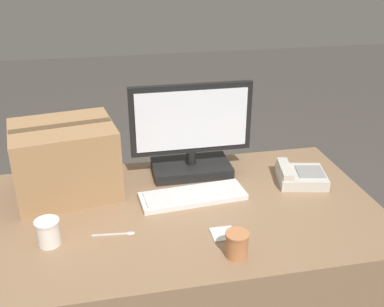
% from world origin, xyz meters
% --- Properties ---
extents(office_desk, '(1.80, 0.90, 0.72)m').
position_xyz_m(office_desk, '(0.00, 0.00, 0.36)').
color(office_desk, '#8C6B4C').
rests_on(office_desk, ground_plane).
extents(monitor, '(0.54, 0.21, 0.42)m').
position_xyz_m(monitor, '(0.21, 0.30, 0.89)').
color(monitor, black).
rests_on(monitor, office_desk).
extents(keyboard, '(0.44, 0.18, 0.03)m').
position_xyz_m(keyboard, '(0.17, 0.07, 0.73)').
color(keyboard, silver).
rests_on(keyboard, office_desk).
extents(desk_phone, '(0.24, 0.23, 0.08)m').
position_xyz_m(desk_phone, '(0.66, 0.12, 0.75)').
color(desk_phone, beige).
rests_on(desk_phone, office_desk).
extents(paper_cup_left, '(0.09, 0.09, 0.10)m').
position_xyz_m(paper_cup_left, '(-0.38, -0.13, 0.77)').
color(paper_cup_left, white).
rests_on(paper_cup_left, office_desk).
extents(paper_cup_right, '(0.08, 0.08, 0.09)m').
position_xyz_m(paper_cup_right, '(0.24, -0.33, 0.77)').
color(paper_cup_right, '#BC7547').
rests_on(paper_cup_right, office_desk).
extents(spoon, '(0.15, 0.03, 0.00)m').
position_xyz_m(spoon, '(-0.14, -0.13, 0.72)').
color(spoon, silver).
rests_on(spoon, office_desk).
extents(cardboard_box, '(0.45, 0.40, 0.30)m').
position_xyz_m(cardboard_box, '(-0.33, 0.23, 0.87)').
color(cardboard_box, '#9E754C').
rests_on(cardboard_box, office_desk).
extents(sticky_note_pad, '(0.08, 0.08, 0.01)m').
position_xyz_m(sticky_note_pad, '(0.23, -0.20, 0.72)').
color(sticky_note_pad, silver).
rests_on(sticky_note_pad, office_desk).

